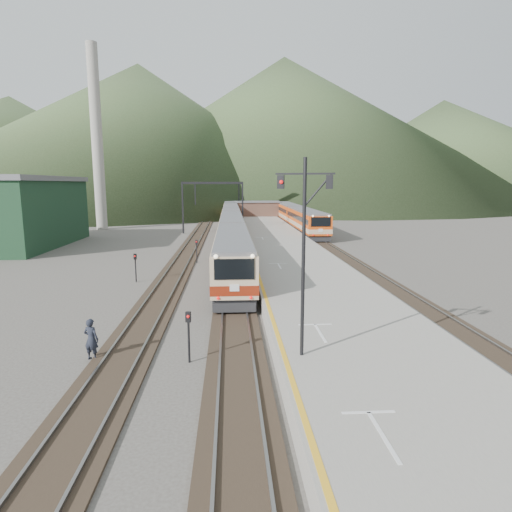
{
  "coord_description": "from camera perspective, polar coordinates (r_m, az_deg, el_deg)",
  "views": [
    {
      "loc": [
        -0.24,
        -12.23,
        7.66
      ],
      "look_at": [
        1.82,
        21.17,
        2.0
      ],
      "focal_mm": 30.0,
      "sensor_mm": 36.0,
      "label": 1
    }
  ],
  "objects": [
    {
      "name": "smokestack",
      "position": [
        77.71,
        -20.45,
        14.43
      ],
      "size": [
        1.8,
        1.8,
        30.0
      ],
      "primitive_type": "cylinder",
      "color": "#9E998E",
      "rests_on": "ground"
    },
    {
      "name": "station_shed",
      "position": [
        90.57,
        0.17,
        6.37
      ],
      "size": [
        9.4,
        4.4,
        3.1
      ],
      "color": "brown",
      "rests_on": "platform"
    },
    {
      "name": "short_signal_a",
      "position": [
        18.83,
        -8.98,
        -9.73
      ],
      "size": [
        0.24,
        0.19,
        2.27
      ],
      "color": "black",
      "rests_on": "ground"
    },
    {
      "name": "signal_mast",
      "position": [
        16.21,
        6.39,
        2.31
      ],
      "size": [
        2.12,
        0.77,
        7.62
      ],
      "color": "black",
      "rests_on": "platform"
    },
    {
      "name": "warehouse",
      "position": [
        61.02,
        -30.72,
        5.12
      ],
      "size": [
        14.5,
        20.5,
        8.6
      ],
      "color": "#14301E",
      "rests_on": "ground"
    },
    {
      "name": "short_signal_b",
      "position": [
        42.14,
        -7.93,
        1.05
      ],
      "size": [
        0.24,
        0.18,
        2.27
      ],
      "color": "black",
      "rests_on": "ground"
    },
    {
      "name": "gantry_far",
      "position": [
        92.29,
        -5.21,
        8.27
      ],
      "size": [
        9.55,
        0.25,
        8.0
      ],
      "color": "black",
      "rests_on": "ground"
    },
    {
      "name": "track_far",
      "position": [
        53.0,
        -8.65,
        1.25
      ],
      "size": [
        2.6,
        200.0,
        0.23
      ],
      "color": "black",
      "rests_on": "ground"
    },
    {
      "name": "track_main",
      "position": [
        52.78,
        -3.24,
        1.31
      ],
      "size": [
        2.6,
        200.0,
        0.23
      ],
      "color": "black",
      "rests_on": "ground"
    },
    {
      "name": "second_train",
      "position": [
        76.72,
        5.3,
        5.42
      ],
      "size": [
        3.12,
        42.45,
        3.81
      ],
      "color": "#D84A11",
      "rests_on": "track_second"
    },
    {
      "name": "hill_b",
      "position": [
        245.93,
        3.71,
        16.54
      ],
      "size": [
        220.0,
        220.0,
        75.0
      ],
      "primitive_type": "cone",
      "color": "#304221",
      "rests_on": "ground"
    },
    {
      "name": "hill_c",
      "position": [
        248.68,
        23.41,
        12.82
      ],
      "size": [
        160.0,
        160.0,
        50.0
      ],
      "primitive_type": "cone",
      "color": "#304221",
      "rests_on": "ground"
    },
    {
      "name": "ground",
      "position": [
        14.43,
        -2.22,
        -22.45
      ],
      "size": [
        400.0,
        400.0,
        0.0
      ],
      "primitive_type": "plane",
      "color": "#47423D",
      "rests_on": "ground"
    },
    {
      "name": "main_train",
      "position": [
        63.18,
        -3.31,
        4.4
      ],
      "size": [
        2.83,
        77.71,
        3.46
      ],
      "color": "tan",
      "rests_on": "track_main"
    },
    {
      "name": "worker",
      "position": [
        20.4,
        -21.11,
        -10.31
      ],
      "size": [
        0.79,
        0.64,
        1.87
      ],
      "primitive_type": "imported",
      "rotation": [
        0.0,
        0.0,
        2.83
      ],
      "color": "#1D202C",
      "rests_on": "ground"
    },
    {
      "name": "hill_a",
      "position": [
        207.31,
        -15.13,
        15.46
      ],
      "size": [
        180.0,
        180.0,
        60.0
      ],
      "primitive_type": "cone",
      "color": "#304221",
      "rests_on": "ground"
    },
    {
      "name": "track_second",
      "position": [
        54.07,
        9.04,
        1.41
      ],
      "size": [
        2.6,
        200.0,
        0.23
      ],
      "color": "black",
      "rests_on": "ground"
    },
    {
      "name": "hill_d",
      "position": [
        279.93,
        -29.61,
        12.44
      ],
      "size": [
        200.0,
        200.0,
        55.0
      ],
      "primitive_type": "cone",
      "color": "#304221",
      "rests_on": "ground"
    },
    {
      "name": "platform",
      "position": [
        51.08,
        3.07,
        1.53
      ],
      "size": [
        8.0,
        100.0,
        1.0
      ],
      "primitive_type": "cube",
      "color": "gray",
      "rests_on": "ground"
    },
    {
      "name": "gantry_near",
      "position": [
        67.32,
        -5.81,
        7.78
      ],
      "size": [
        9.55,
        0.25,
        8.0
      ],
      "color": "black",
      "rests_on": "ground"
    },
    {
      "name": "short_signal_c",
      "position": [
        34.8,
        -15.78,
        -1.02
      ],
      "size": [
        0.27,
        0.24,
        2.27
      ],
      "color": "black",
      "rests_on": "ground"
    }
  ]
}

